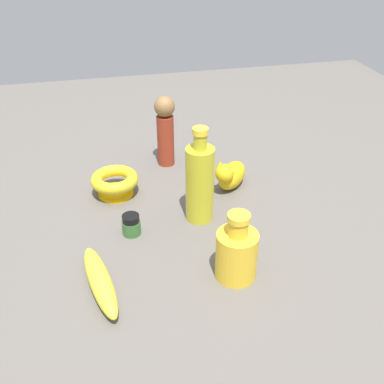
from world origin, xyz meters
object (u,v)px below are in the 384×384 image
object	(u,v)px
cat_figurine	(231,175)
nail_polish_jar	(131,225)
bottle_short	(237,252)
banana	(100,281)
person_figure_adult	(165,129)
bowl	(115,182)
bottle_tall	(200,182)

from	to	relation	value
cat_figurine	nail_polish_jar	bearing A→B (deg)	-63.47
cat_figurine	bottle_short	world-z (taller)	bottle_short
cat_figurine	banana	world-z (taller)	cat_figurine
person_figure_adult	bottle_short	bearing A→B (deg)	6.09
person_figure_adult	banana	xyz separation A→B (m)	(0.45, -0.20, -0.08)
nail_polish_jar	bottle_short	world-z (taller)	bottle_short
bowl	bottle_tall	world-z (taller)	bottle_tall
nail_polish_jar	cat_figurine	distance (m)	0.29
nail_polish_jar	person_figure_adult	distance (m)	0.33
cat_figurine	banana	xyz separation A→B (m)	(0.29, -0.34, -0.02)
person_figure_adult	banana	world-z (taller)	person_figure_adult
nail_polish_jar	bowl	distance (m)	0.17
cat_figurine	bottle_short	distance (m)	0.32
nail_polish_jar	bowl	world-z (taller)	bowl
person_figure_adult	bottle_tall	distance (m)	0.27
person_figure_adult	bottle_short	size ratio (longest dim) A/B	1.36
bottle_short	banana	bearing A→B (deg)	-94.37
nail_polish_jar	bottle_short	distance (m)	0.25
bottle_short	cat_figurine	bearing A→B (deg)	164.77
nail_polish_jar	bottle_tall	bearing A→B (deg)	98.81
bottle_short	bottle_tall	distance (m)	0.20
cat_figurine	bowl	xyz separation A→B (m)	(-0.03, -0.28, -0.00)
person_figure_adult	banana	bearing A→B (deg)	-24.48
bowl	cat_figurine	bearing A→B (deg)	83.10
banana	bottle_short	xyz separation A→B (m)	(0.02, 0.25, 0.04)
bowl	banana	xyz separation A→B (m)	(0.32, -0.06, -0.02)
bowl	bottle_short	world-z (taller)	bottle_short
cat_figurine	banana	size ratio (longest dim) A/B	0.57
bottle_tall	bottle_short	bearing A→B (deg)	6.23
cat_figurine	bowl	distance (m)	0.28
bowl	bottle_tall	bearing A→B (deg)	51.55
bottle_tall	nail_polish_jar	bearing A→B (deg)	-81.19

